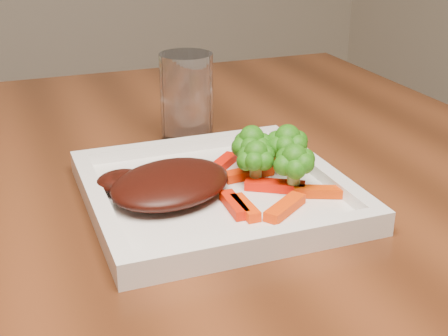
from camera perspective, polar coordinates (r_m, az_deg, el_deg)
name	(u,v)px	position (r m, az deg, el deg)	size (l,w,h in m)	color
plate	(215,195)	(0.68, -0.79, -2.53)	(0.27, 0.27, 0.01)	white
steak	(171,183)	(0.66, -4.91, -1.40)	(0.14, 0.11, 0.03)	#380C08
broccoli_0	(252,144)	(0.71, 2.54, 2.18)	(0.05, 0.05, 0.07)	#2D7713
broccoli_1	(287,147)	(0.71, 5.80, 1.92)	(0.05, 0.05, 0.06)	#1A6811
broccoli_2	(294,167)	(0.66, 6.43, 0.12)	(0.05, 0.05, 0.06)	#256611
broccoli_3	(256,159)	(0.68, 2.93, 0.84)	(0.05, 0.05, 0.06)	#326D12
carrot_0	(285,207)	(0.63, 5.60, -3.60)	(0.06, 0.02, 0.01)	#F33A03
carrot_1	(320,192)	(0.67, 8.73, -2.16)	(0.05, 0.01, 0.01)	#D23703
carrot_2	(234,205)	(0.63, 0.93, -3.37)	(0.05, 0.01, 0.01)	red
carrot_3	(285,159)	(0.75, 5.56, 0.86)	(0.05, 0.01, 0.01)	#FF5E04
carrot_4	(223,163)	(0.73, -0.12, 0.43)	(0.05, 0.01, 0.01)	red
carrot_5	(275,186)	(0.68, 4.67, -1.62)	(0.06, 0.02, 0.01)	red
carrot_6	(248,173)	(0.70, 2.24, -0.48)	(0.06, 0.02, 0.01)	red
drinking_glass	(187,99)	(0.83, -3.43, 6.35)	(0.07, 0.07, 0.12)	silver
carrot_7	(245,208)	(0.63, 1.95, -3.64)	(0.05, 0.01, 0.01)	#FF3904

